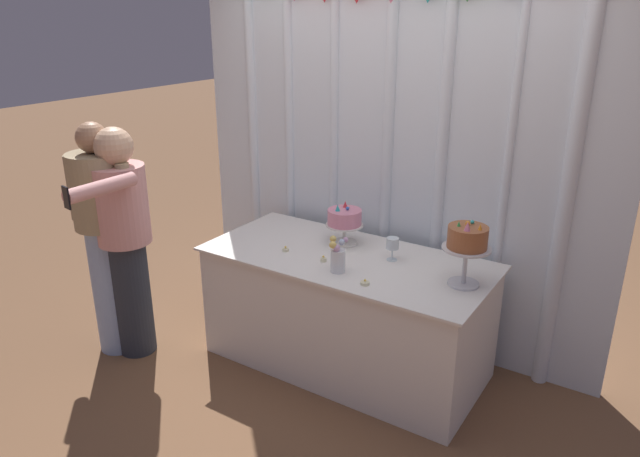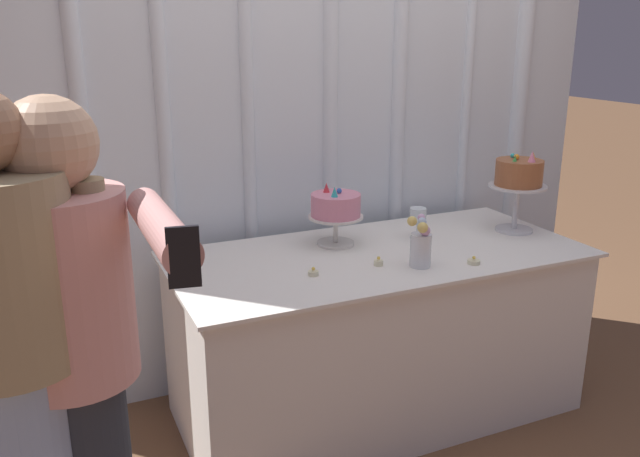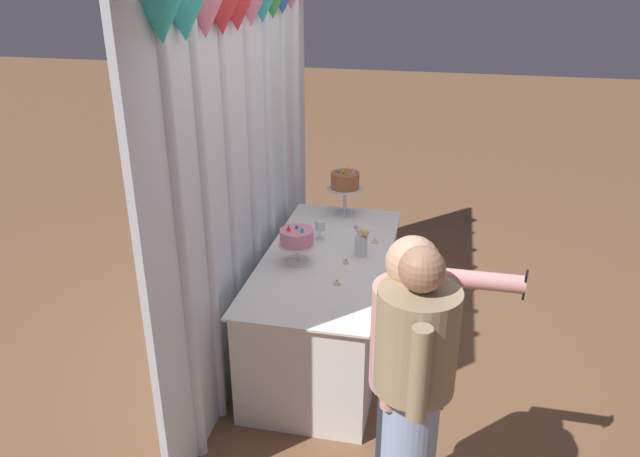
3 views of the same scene
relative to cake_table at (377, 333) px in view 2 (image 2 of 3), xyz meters
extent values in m
plane|color=brown|center=(0.00, -0.10, -0.38)|extent=(24.00, 24.00, 0.00)
cube|color=silver|center=(0.00, 0.53, 1.00)|extent=(2.97, 0.04, 2.77)
cylinder|color=silver|center=(-1.12, 0.50, 1.00)|extent=(0.07, 0.07, 2.77)
cylinder|color=silver|center=(-0.78, 0.50, 1.00)|extent=(0.06, 0.06, 2.77)
cylinder|color=silver|center=(-0.41, 0.50, 1.00)|extent=(0.06, 0.06, 2.77)
cylinder|color=silver|center=(0.00, 0.50, 1.00)|extent=(0.07, 0.07, 2.77)
cylinder|color=silver|center=(0.37, 0.50, 1.00)|extent=(0.07, 0.07, 2.77)
cylinder|color=silver|center=(0.78, 0.50, 1.00)|extent=(0.05, 0.05, 2.77)
cylinder|color=silver|center=(1.13, 0.50, 1.00)|extent=(0.09, 0.09, 2.77)
cube|color=white|center=(0.00, 0.00, -0.01)|extent=(1.74, 0.78, 0.75)
cube|color=white|center=(0.00, 0.00, 0.37)|extent=(1.79, 0.83, 0.01)
cylinder|color=silver|center=(-0.12, 0.17, 0.39)|extent=(0.17, 0.17, 0.01)
cylinder|color=silver|center=(-0.12, 0.17, 0.45)|extent=(0.02, 0.02, 0.11)
cylinder|color=silver|center=(-0.12, 0.17, 0.51)|extent=(0.24, 0.24, 0.01)
cylinder|color=pink|center=(-0.12, 0.17, 0.56)|extent=(0.22, 0.22, 0.10)
sphere|color=blue|center=(-0.11, 0.18, 0.63)|extent=(0.02, 0.02, 0.02)
cone|color=#DB333D|center=(-0.15, 0.22, 0.63)|extent=(0.03, 0.03, 0.04)
cone|color=#2DB2B7|center=(-0.15, 0.13, 0.64)|extent=(0.03, 0.03, 0.04)
cylinder|color=silver|center=(0.74, 0.01, 0.39)|extent=(0.17, 0.17, 0.01)
cylinder|color=silver|center=(0.74, 0.01, 0.49)|extent=(0.02, 0.02, 0.20)
cylinder|color=silver|center=(0.74, 0.01, 0.60)|extent=(0.27, 0.27, 0.01)
cylinder|color=#995633|center=(0.74, 0.01, 0.67)|extent=(0.22, 0.22, 0.12)
cone|color=orange|center=(0.81, 0.00, 0.74)|extent=(0.02, 0.02, 0.03)
sphere|color=#2DB2B7|center=(0.74, 0.07, 0.74)|extent=(0.02, 0.02, 0.02)
sphere|color=orange|center=(0.73, 0.03, 0.74)|extent=(0.03, 0.03, 0.03)
cone|color=green|center=(0.69, -0.01, 0.74)|extent=(0.02, 0.02, 0.03)
cone|color=pink|center=(0.75, -0.05, 0.75)|extent=(0.03, 0.03, 0.05)
cylinder|color=silver|center=(0.26, 0.10, 0.38)|extent=(0.06, 0.06, 0.00)
cylinder|color=silver|center=(0.26, 0.10, 0.42)|extent=(0.01, 0.01, 0.07)
cylinder|color=silver|center=(0.26, 0.10, 0.49)|extent=(0.08, 0.08, 0.07)
cylinder|color=silver|center=(0.07, -0.22, 0.45)|extent=(0.09, 0.09, 0.14)
sphere|color=silver|center=(0.08, -0.20, 0.56)|extent=(0.04, 0.04, 0.04)
sphere|color=#CC9EC6|center=(0.09, -0.18, 0.57)|extent=(0.03, 0.03, 0.03)
sphere|color=#E5C666|center=(0.03, -0.21, 0.57)|extent=(0.04, 0.04, 0.04)
sphere|color=#CC9EC6|center=(0.07, -0.24, 0.54)|extent=(0.04, 0.04, 0.04)
sphere|color=#E5C666|center=(0.05, -0.25, 0.56)|extent=(0.04, 0.04, 0.04)
cylinder|color=beige|center=(-0.37, -0.14, 0.39)|extent=(0.04, 0.04, 0.02)
sphere|color=#F9CC4C|center=(-0.37, -0.14, 0.41)|extent=(0.01, 0.01, 0.01)
cylinder|color=beige|center=(-0.08, -0.14, 0.39)|extent=(0.04, 0.04, 0.02)
sphere|color=#F9CC4C|center=(-0.08, -0.14, 0.41)|extent=(0.01, 0.01, 0.01)
cylinder|color=beige|center=(0.28, -0.29, 0.39)|extent=(0.05, 0.05, 0.02)
sphere|color=#F9CC4C|center=(0.28, -0.29, 0.41)|extent=(0.01, 0.01, 0.01)
cylinder|color=#9E8966|center=(-1.42, -0.68, 0.75)|extent=(0.39, 0.39, 0.48)
cylinder|color=#9E8966|center=(-1.20, -0.65, 0.74)|extent=(0.08, 0.08, 0.42)
cylinder|color=#D6938E|center=(-1.28, -0.63, 0.67)|extent=(0.41, 0.41, 0.50)
sphere|color=tan|center=(-1.28, -0.63, 1.04)|extent=(0.24, 0.24, 0.24)
cylinder|color=#D6938E|center=(-1.07, -0.91, 0.88)|extent=(0.08, 0.44, 0.08)
cube|color=black|center=(-1.07, -1.13, 0.88)|extent=(0.06, 0.02, 0.12)
camera|label=1|loc=(1.68, -2.89, 1.83)|focal=33.06mm
camera|label=2|loc=(-1.32, -2.32, 1.30)|focal=36.61mm
camera|label=3|loc=(-3.64, -0.75, 2.23)|focal=34.68mm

